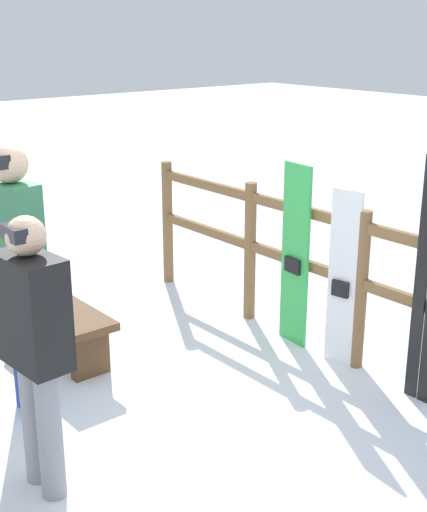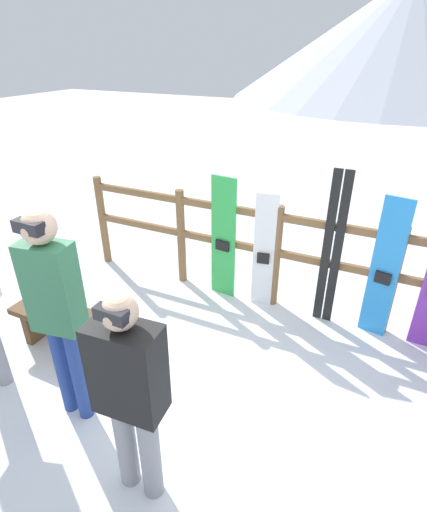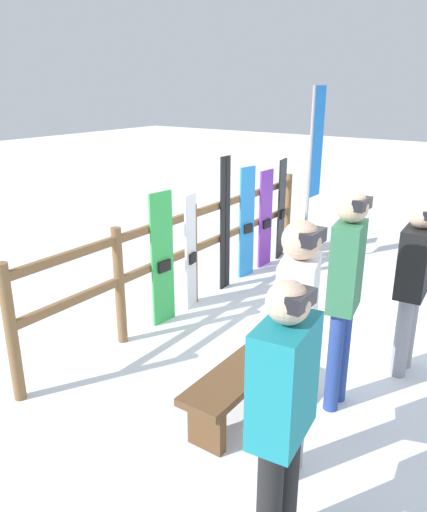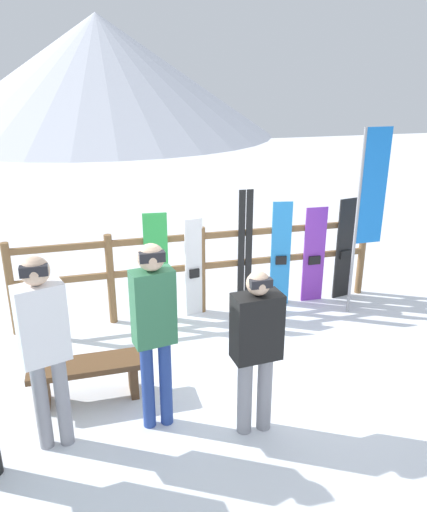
{
  "view_description": "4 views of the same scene",
  "coord_description": "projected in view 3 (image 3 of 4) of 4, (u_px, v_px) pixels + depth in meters",
  "views": [
    {
      "loc": [
        3.09,
        -2.16,
        2.47
      ],
      "look_at": [
        -0.57,
        0.84,
        0.92
      ],
      "focal_mm": 50.0,
      "sensor_mm": 36.0,
      "label": 1
    },
    {
      "loc": [
        1.05,
        -2.05,
        2.71
      ],
      "look_at": [
        -0.46,
        1.12,
        0.83
      ],
      "focal_mm": 28.0,
      "sensor_mm": 36.0,
      "label": 2
    },
    {
      "loc": [
        -4.41,
        -1.62,
        2.51
      ],
      "look_at": [
        -0.46,
        1.15,
        0.84
      ],
      "focal_mm": 35.0,
      "sensor_mm": 36.0,
      "label": 3
    },
    {
      "loc": [
        -1.48,
        -4.3,
        3.1
      ],
      "look_at": [
        -0.04,
        1.02,
        1.08
      ],
      "focal_mm": 35.0,
      "sensor_mm": 36.0,
      "label": 4
    }
  ],
  "objects": [
    {
      "name": "person_white",
      "position": [
        296.0,
        333.0,
        3.06
      ],
      "size": [
        0.43,
        0.32,
        1.77
      ],
      "color": "gray",
      "rests_on": "ground"
    },
    {
      "name": "snowboard_blue",
      "position": [
        247.0,
        223.0,
        6.66
      ],
      "size": [
        0.27,
        0.09,
        1.5
      ],
      "color": "#288CE0",
      "rests_on": "ground"
    },
    {
      "name": "person_plaid_green",
      "position": [
        345.0,
        283.0,
        3.78
      ],
      "size": [
        0.39,
        0.26,
        1.79
      ],
      "color": "navy",
      "rests_on": "ground"
    },
    {
      "name": "snowboard_purple",
      "position": [
        265.0,
        219.0,
        7.07
      ],
      "size": [
        0.32,
        0.06,
        1.39
      ],
      "color": "purple",
      "rests_on": "ground"
    },
    {
      "name": "person_black",
      "position": [
        413.0,
        279.0,
        4.32
      ],
      "size": [
        0.44,
        0.26,
        1.57
      ],
      "color": "gray",
      "rests_on": "ground"
    },
    {
      "name": "snowboard_black_stripe",
      "position": [
        281.0,
        209.0,
        7.42
      ],
      "size": [
        0.3,
        0.1,
        1.48
      ],
      "color": "black",
      "rests_on": "ground"
    },
    {
      "name": "person_teal",
      "position": [
        283.0,
        408.0,
        2.52
      ],
      "size": [
        0.45,
        0.28,
        1.65
      ],
      "color": "black",
      "rests_on": "ground"
    },
    {
      "name": "snowboard_white",
      "position": [
        191.0,
        253.0,
        5.73
      ],
      "size": [
        0.25,
        0.09,
        1.35
      ],
      "color": "white",
      "rests_on": "ground"
    },
    {
      "name": "ski_pair_black",
      "position": [
        225.0,
        224.0,
        6.22
      ],
      "size": [
        0.2,
        0.02,
        1.69
      ],
      "color": "black",
      "rests_on": "ground"
    },
    {
      "name": "fence",
      "position": [
        193.0,
        246.0,
        5.84
      ],
      "size": [
        4.93,
        0.1,
        1.21
      ],
      "color": "brown",
      "rests_on": "ground"
    },
    {
      "name": "snowboard_green",
      "position": [
        162.0,
        260.0,
        5.33
      ],
      "size": [
        0.31,
        0.08,
        1.46
      ],
      "color": "green",
      "rests_on": "ground"
    },
    {
      "name": "bench",
      "position": [
        239.0,
        383.0,
        3.88
      ],
      "size": [
        1.15,
        0.36,
        0.42
      ],
      "color": "brown",
      "rests_on": "ground"
    },
    {
      "name": "rental_flag",
      "position": [
        314.0,
        157.0,
        6.87
      ],
      "size": [
        0.4,
        0.04,
        2.49
      ],
      "color": "#99999E",
      "rests_on": "ground"
    },
    {
      "name": "ground_plane",
      "position": [
        331.0,
        342.0,
        5.12
      ],
      "size": [
        40.0,
        40.0,
        0.0
      ],
      "primitive_type": "plane",
      "color": "white"
    }
  ]
}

